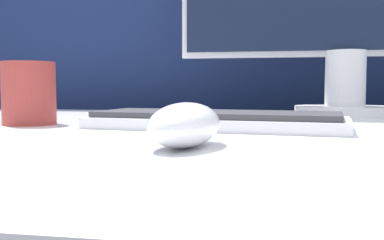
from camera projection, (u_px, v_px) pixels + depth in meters
The scene contains 4 objects.
partition_panel at pixel (245, 113), 1.24m from camera, with size 5.00×0.03×1.38m.
computer_mouse_near at pixel (186, 125), 0.43m from camera, with size 0.08×0.13×0.04m.
keyboard at pixel (217, 120), 0.64m from camera, with size 0.38×0.19×0.02m.
mug at pixel (29, 93), 0.70m from camera, with size 0.08×0.08×0.10m.
Camera 1 is at (0.07, -0.63, 0.76)m, focal length 42.00 mm.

